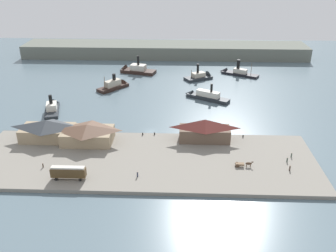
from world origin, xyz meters
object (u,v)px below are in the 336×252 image
street_tram (68,172)px  ferry_outer_harbor (134,70)px  pedestrian_standing_center (290,168)px  ferry_moored_west (204,96)px  ferry_shed_west_terminal (205,130)px  ferry_approaching_east (52,107)px  pedestrian_near_cart (43,165)px  pedestrian_by_tram (287,160)px  pedestrian_walking_west (137,174)px  ferry_shed_customs_shed (47,130)px  mooring_post_west (243,136)px  mooring_post_center_east (155,134)px  ferry_shed_east_terminal (88,133)px  ferry_moored_east (116,85)px  ferry_mid_harbor (202,77)px  ferry_departing_north (235,72)px  mooring_post_east (143,134)px  pedestrian_at_waters_edge (291,155)px  horse_cart (243,164)px

street_tram → ferry_outer_harbor: (5.82, 107.98, -2.03)m
pedestrian_standing_center → ferry_moored_west: bearing=110.5°
ferry_shed_west_terminal → ferry_approaching_east: size_ratio=0.97×
pedestrian_near_cart → ferry_outer_harbor: ferry_outer_harbor is taller
pedestrian_by_tram → pedestrian_walking_west: pedestrian_walking_west is taller
ferry_shed_west_terminal → pedestrian_by_tram: ferry_shed_west_terminal is taller
ferry_shed_customs_shed → mooring_post_west: 69.70m
ferry_shed_west_terminal → mooring_post_west: ferry_shed_west_terminal is taller
pedestrian_walking_west → ferry_approaching_east: (-42.75, 51.59, -0.71)m
mooring_post_center_east → ferry_shed_customs_shed: bearing=-172.5°
pedestrian_by_tram → ferry_outer_harbor: (-60.69, 95.80, -0.36)m
ferry_shed_east_terminal → ferry_moored_east: size_ratio=1.04×
ferry_shed_east_terminal → pedestrian_walking_west: ferry_shed_east_terminal is taller
ferry_shed_customs_shed → ferry_shed_east_terminal: (14.62, -1.54, -0.32)m
ferry_outer_harbor → pedestrian_by_tram: bearing=-57.6°
pedestrian_standing_center → ferry_mid_harbor: bearing=104.0°
ferry_moored_east → ferry_approaching_east: 36.56m
ferry_shed_west_terminal → ferry_departing_north: size_ratio=0.84×
ferry_mid_harbor → ferry_departing_north: 20.46m
ferry_shed_east_terminal → ferry_outer_harbor: bearing=86.2°
mooring_post_east → ferry_outer_harbor: (-12.90, 78.83, -0.04)m
mooring_post_center_east → pedestrian_near_cart: bearing=-144.2°
ferry_shed_west_terminal → mooring_post_center_east: bearing=168.9°
pedestrian_standing_center → street_tram: bearing=-173.7°
ferry_outer_harbor → ferry_approaching_east: 61.46m
street_tram → pedestrian_at_waters_edge: size_ratio=6.18×
pedestrian_standing_center → ferry_approaching_east: (-88.84, 46.31, -0.72)m
mooring_post_center_east → street_tram: bearing=-127.9°
horse_cart → pedestrian_standing_center: (13.88, -1.64, -0.12)m
horse_cart → ferry_moored_east: ferry_moored_east is taller
mooring_post_east → ferry_outer_harbor: ferry_outer_harbor is taller
ferry_shed_east_terminal → ferry_outer_harbor: 85.09m
ferry_shed_east_terminal → ferry_moored_east: (-0.25, 59.11, -3.03)m
pedestrian_walking_west → ferry_outer_harbor: (-14.16, 105.99, -0.40)m
ferry_approaching_east → mooring_post_east: bearing=-30.5°
mooring_post_center_east → ferry_moored_east: 57.51m
ferry_moored_west → ferry_departing_north: bearing=63.1°
ferry_shed_west_terminal → mooring_post_west: bearing=11.7°
ferry_shed_east_terminal → mooring_post_west: size_ratio=19.54×
pedestrian_near_cart → pedestrian_by_tram: bearing=4.7°
ferry_shed_west_terminal → horse_cart: 20.74m
ferry_outer_harbor → horse_cart: bearing=-64.9°
ferry_shed_east_terminal → pedestrian_at_waters_edge: (68.48, -7.87, -2.62)m
pedestrian_walking_west → ferry_outer_harbor: ferry_outer_harbor is taller
street_tram → ferry_shed_east_terminal: bearing=89.5°
street_tram → ferry_approaching_east: ferry_approaching_east is taller
mooring_post_east → ferry_moored_west: 46.78m
mooring_post_west → ferry_outer_harbor: 93.10m
pedestrian_near_cart → ferry_moored_west: (52.79, 63.26, -0.42)m
ferry_shed_west_terminal → pedestrian_walking_west: bearing=-131.1°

